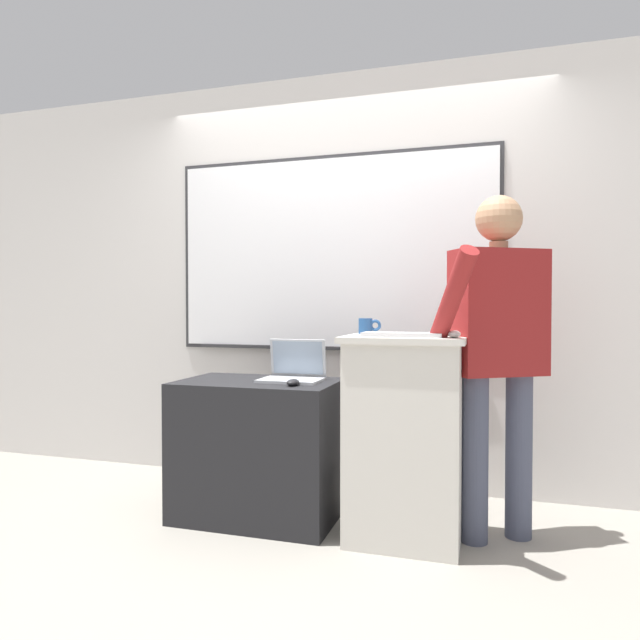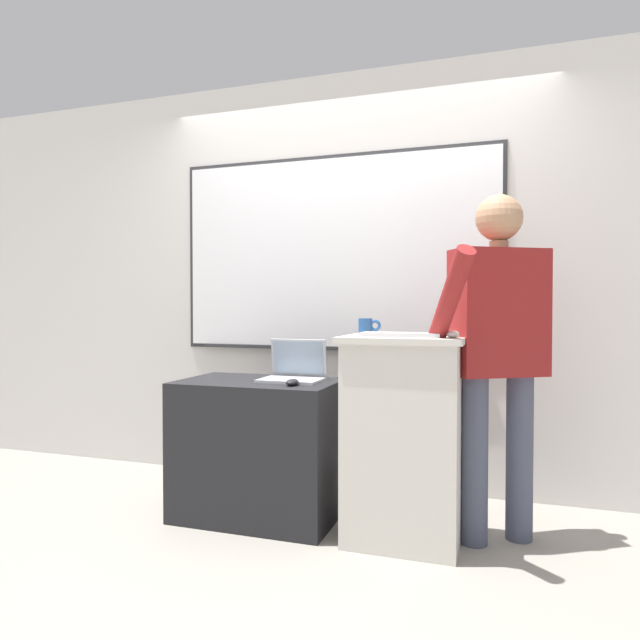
{
  "view_description": "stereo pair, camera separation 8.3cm",
  "coord_description": "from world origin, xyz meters",
  "px_view_note": "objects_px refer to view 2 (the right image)",
  "views": [
    {
      "loc": [
        0.89,
        -2.46,
        1.16
      ],
      "look_at": [
        0.01,
        0.44,
        1.09
      ],
      "focal_mm": 32.0,
      "sensor_mm": 36.0,
      "label": 1
    },
    {
      "loc": [
        0.97,
        -2.44,
        1.16
      ],
      "look_at": [
        0.01,
        0.44,
        1.09
      ],
      "focal_mm": 32.0,
      "sensor_mm": 36.0,
      "label": 2
    }
  ],
  "objects_px": {
    "laptop": "(295,369)",
    "side_desk": "(259,448)",
    "coffee_mug": "(367,326)",
    "person_presenter": "(498,340)",
    "lectern_podium": "(403,439)",
    "computer_mouse_by_keyboard": "(453,334)",
    "computer_mouse_by_laptop": "(292,382)",
    "wireless_keyboard": "(401,335)"
  },
  "relations": [
    {
      "from": "side_desk",
      "to": "computer_mouse_by_laptop",
      "type": "distance_m",
      "value": 0.48
    },
    {
      "from": "person_presenter",
      "to": "laptop",
      "type": "relative_size",
      "value": 5.15
    },
    {
      "from": "person_presenter",
      "to": "lectern_podium",
      "type": "bearing_deg",
      "value": 166.7
    },
    {
      "from": "side_desk",
      "to": "laptop",
      "type": "xyz_separation_m",
      "value": [
        0.18,
        0.08,
        0.44
      ]
    },
    {
      "from": "wireless_keyboard",
      "to": "coffee_mug",
      "type": "xyz_separation_m",
      "value": [
        -0.22,
        0.21,
        0.03
      ]
    },
    {
      "from": "computer_mouse_by_keyboard",
      "to": "side_desk",
      "type": "bearing_deg",
      "value": 171.33
    },
    {
      "from": "lectern_podium",
      "to": "computer_mouse_by_keyboard",
      "type": "relative_size",
      "value": 10.12
    },
    {
      "from": "wireless_keyboard",
      "to": "coffee_mug",
      "type": "relative_size",
      "value": 3.19
    },
    {
      "from": "person_presenter",
      "to": "coffee_mug",
      "type": "bearing_deg",
      "value": 147.77
    },
    {
      "from": "side_desk",
      "to": "coffee_mug",
      "type": "bearing_deg",
      "value": 6.59
    },
    {
      "from": "laptop",
      "to": "wireless_keyboard",
      "type": "relative_size",
      "value": 0.86
    },
    {
      "from": "laptop",
      "to": "coffee_mug",
      "type": "bearing_deg",
      "value": -1.05
    },
    {
      "from": "side_desk",
      "to": "computer_mouse_by_laptop",
      "type": "height_order",
      "value": "computer_mouse_by_laptop"
    },
    {
      "from": "person_presenter",
      "to": "side_desk",
      "type": "bearing_deg",
      "value": 151.49
    },
    {
      "from": "lectern_podium",
      "to": "computer_mouse_by_keyboard",
      "type": "xyz_separation_m",
      "value": [
        0.24,
        -0.07,
        0.52
      ]
    },
    {
      "from": "computer_mouse_by_keyboard",
      "to": "lectern_podium",
      "type": "bearing_deg",
      "value": 162.83
    },
    {
      "from": "lectern_podium",
      "to": "coffee_mug",
      "type": "xyz_separation_m",
      "value": [
        -0.22,
        0.15,
        0.55
      ]
    },
    {
      "from": "computer_mouse_by_keyboard",
      "to": "coffee_mug",
      "type": "bearing_deg",
      "value": 153.82
    },
    {
      "from": "wireless_keyboard",
      "to": "coffee_mug",
      "type": "distance_m",
      "value": 0.31
    },
    {
      "from": "wireless_keyboard",
      "to": "computer_mouse_by_laptop",
      "type": "distance_m",
      "value": 0.62
    },
    {
      "from": "side_desk",
      "to": "computer_mouse_by_laptop",
      "type": "bearing_deg",
      "value": -28.13
    },
    {
      "from": "side_desk",
      "to": "laptop",
      "type": "height_order",
      "value": "laptop"
    },
    {
      "from": "laptop",
      "to": "person_presenter",
      "type": "bearing_deg",
      "value": -1.19
    },
    {
      "from": "wireless_keyboard",
      "to": "computer_mouse_by_keyboard",
      "type": "relative_size",
      "value": 3.83
    },
    {
      "from": "wireless_keyboard",
      "to": "coffee_mug",
      "type": "bearing_deg",
      "value": 136.5
    },
    {
      "from": "coffee_mug",
      "to": "computer_mouse_by_keyboard",
      "type": "bearing_deg",
      "value": -26.18
    },
    {
      "from": "side_desk",
      "to": "person_presenter",
      "type": "relative_size",
      "value": 0.51
    },
    {
      "from": "laptop",
      "to": "coffee_mug",
      "type": "xyz_separation_m",
      "value": [
        0.41,
        -0.01,
        0.24
      ]
    },
    {
      "from": "lectern_podium",
      "to": "side_desk",
      "type": "xyz_separation_m",
      "value": [
        -0.81,
        0.09,
        -0.13
      ]
    },
    {
      "from": "computer_mouse_by_laptop",
      "to": "coffee_mug",
      "type": "height_order",
      "value": "coffee_mug"
    },
    {
      "from": "side_desk",
      "to": "computer_mouse_by_keyboard",
      "type": "height_order",
      "value": "computer_mouse_by_keyboard"
    },
    {
      "from": "computer_mouse_by_keyboard",
      "to": "computer_mouse_by_laptop",
      "type": "bearing_deg",
      "value": 177.98
    },
    {
      "from": "side_desk",
      "to": "coffee_mug",
      "type": "relative_size",
      "value": 7.19
    },
    {
      "from": "wireless_keyboard",
      "to": "computer_mouse_by_keyboard",
      "type": "distance_m",
      "value": 0.25
    },
    {
      "from": "person_presenter",
      "to": "computer_mouse_by_laptop",
      "type": "distance_m",
      "value": 1.05
    },
    {
      "from": "lectern_podium",
      "to": "side_desk",
      "type": "relative_size",
      "value": 1.17
    },
    {
      "from": "computer_mouse_by_keyboard",
      "to": "coffee_mug",
      "type": "xyz_separation_m",
      "value": [
        -0.47,
        0.23,
        0.02
      ]
    },
    {
      "from": "laptop",
      "to": "side_desk",
      "type": "bearing_deg",
      "value": -157.23
    },
    {
      "from": "lectern_podium",
      "to": "computer_mouse_by_keyboard",
      "type": "distance_m",
      "value": 0.58
    },
    {
      "from": "laptop",
      "to": "computer_mouse_by_keyboard",
      "type": "height_order",
      "value": "computer_mouse_by_keyboard"
    },
    {
      "from": "lectern_podium",
      "to": "coffee_mug",
      "type": "distance_m",
      "value": 0.61
    },
    {
      "from": "lectern_podium",
      "to": "coffee_mug",
      "type": "bearing_deg",
      "value": 145.44
    }
  ]
}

